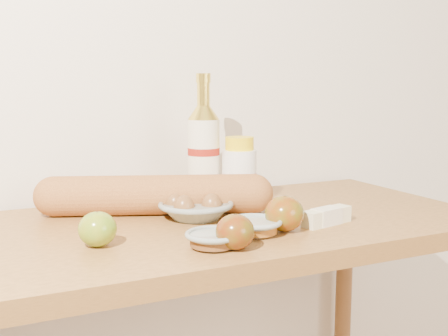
{
  "coord_description": "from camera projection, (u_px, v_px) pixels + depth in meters",
  "views": [
    {
      "loc": [
        -0.51,
        0.08,
        1.2
      ],
      "look_at": [
        0.0,
        1.15,
        1.02
      ],
      "focal_mm": 45.0,
      "sensor_mm": 36.0,
      "label": 1
    }
  ],
  "objects": [
    {
      "name": "baguette",
      "position": [
        155.0,
        195.0,
        1.29
      ],
      "size": [
        0.54,
        0.28,
        0.09
      ],
      "rotation": [
        0.0,
        0.0,
        -0.37
      ],
      "color": "#B87338",
      "rests_on": "table"
    },
    {
      "name": "apple_redgreen_front",
      "position": [
        235.0,
        232.0,
        1.02
      ],
      "size": [
        0.08,
        0.08,
        0.07
      ],
      "rotation": [
        0.0,
        0.0,
        -0.14
      ],
      "color": "maroon",
      "rests_on": "table"
    },
    {
      "name": "syrup_bowl",
      "position": [
        255.0,
        226.0,
        1.12
      ],
      "size": [
        0.12,
        0.12,
        0.03
      ],
      "rotation": [
        0.0,
        0.0,
        -0.03
      ],
      "color": "#95A29C",
      "rests_on": "table"
    },
    {
      "name": "apple_redgreen_right",
      "position": [
        284.0,
        214.0,
        1.14
      ],
      "size": [
        0.1,
        0.1,
        0.07
      ],
      "rotation": [
        0.0,
        0.0,
        -0.25
      ],
      "color": "#971308",
      "rests_on": "table"
    },
    {
      "name": "table",
      "position": [
        218.0,
        273.0,
        1.27
      ],
      "size": [
        1.2,
        0.6,
        0.9
      ],
      "color": "#A87336",
      "rests_on": "ground"
    },
    {
      "name": "back_wall",
      "position": [
        166.0,
        45.0,
        1.48
      ],
      "size": [
        3.5,
        0.02,
        2.6
      ],
      "primitive_type": "cube",
      "color": "silver",
      "rests_on": "ground"
    },
    {
      "name": "cream_bottle",
      "position": [
        239.0,
        174.0,
        1.38
      ],
      "size": [
        0.11,
        0.11,
        0.17
      ],
      "rotation": [
        0.0,
        0.0,
        0.38
      ],
      "color": "white",
      "rests_on": "table"
    },
    {
      "name": "egg_bowl",
      "position": [
        195.0,
        208.0,
        1.25
      ],
      "size": [
        0.19,
        0.19,
        0.06
      ],
      "rotation": [
        0.0,
        0.0,
        -0.11
      ],
      "color": "gray",
      "rests_on": "table"
    },
    {
      "name": "sugar_bowl",
      "position": [
        213.0,
        239.0,
        1.03
      ],
      "size": [
        0.14,
        0.14,
        0.03
      ],
      "rotation": [
        0.0,
        0.0,
        -0.35
      ],
      "color": "gray",
      "rests_on": "table"
    },
    {
      "name": "apple_yellowgreen",
      "position": [
        98.0,
        229.0,
        1.04
      ],
      "size": [
        0.08,
        0.08,
        0.07
      ],
      "rotation": [
        0.0,
        0.0,
        0.12
      ],
      "color": "olive",
      "rests_on": "table"
    },
    {
      "name": "bourbon_bottle",
      "position": [
        204.0,
        152.0,
        1.38
      ],
      "size": [
        0.11,
        0.11,
        0.32
      ],
      "rotation": [
        0.0,
        0.0,
        -0.43
      ],
      "color": "white",
      "rests_on": "table"
    },
    {
      "name": "butter_stick",
      "position": [
        327.0,
        217.0,
        1.2
      ],
      "size": [
        0.13,
        0.06,
        0.04
      ],
      "rotation": [
        0.0,
        0.0,
        0.24
      ],
      "color": "beige",
      "rests_on": "table"
    }
  ]
}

